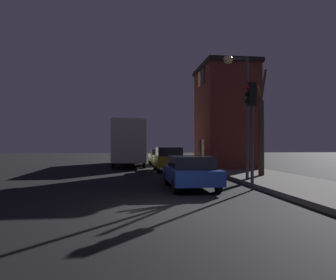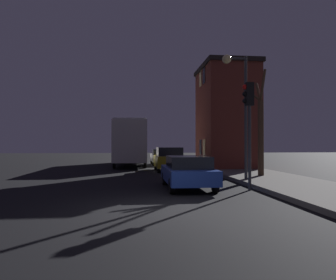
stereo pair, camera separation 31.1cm
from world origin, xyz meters
TOP-DOWN VIEW (x-y plane):
  - ground_plane at (0.00, 0.00)m, footprint 120.00×120.00m
  - brick_building at (5.60, 14.39)m, footprint 3.74×5.48m
  - streetlamp at (3.71, 5.90)m, footprint 1.18×0.42m
  - traffic_light at (3.34, 3.49)m, footprint 0.43×0.24m
  - bare_tree at (5.41, 7.49)m, footprint 1.06×1.56m
  - bus at (-1.36, 18.99)m, footprint 2.47×10.09m
  - car_near_lane at (1.07, 4.22)m, footprint 1.78×4.05m
  - car_mid_lane at (1.28, 12.98)m, footprint 1.81×3.83m
  - car_far_lane at (1.32, 19.58)m, footprint 1.72×4.25m

SIDE VIEW (x-z plane):
  - ground_plane at x=0.00m, z-range 0.00..0.00m
  - car_near_lane at x=1.07m, z-range 0.03..1.34m
  - car_far_lane at x=1.32m, z-range 0.05..1.42m
  - car_mid_lane at x=1.28m, z-range 0.01..1.59m
  - bus at x=-1.36m, z-range 0.34..3.99m
  - bare_tree at x=5.41m, z-range -0.16..5.17m
  - traffic_light at x=3.34m, z-range 0.91..5.09m
  - brick_building at x=5.60m, z-range 0.19..7.52m
  - streetlamp at x=3.71m, z-range 1.28..7.02m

